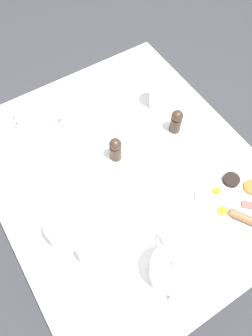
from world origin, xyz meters
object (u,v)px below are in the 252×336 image
water_glass_tall (159,93)px  pepper_grinder (176,121)px  breakfast_plate (236,200)px  knife_by_plate (158,182)px  teacup_with_saucer_left (25,115)px  fork_spare (24,158)px  teapot_near (68,229)px  fork_by_plate (78,169)px  spoon_for_tea (93,325)px  teapot_far (172,269)px  salt_grinder (116,148)px  napkin_folded (124,81)px  creamer_jug (69,117)px

water_glass_tall → pepper_grinder: bearing=82.0°
breakfast_plate → knife_by_plate: 0.26m
breakfast_plate → teacup_with_saucer_left: teacup_with_saucer_left is taller
water_glass_tall → fork_spare: water_glass_tall is taller
teapot_near → water_glass_tall: same height
fork_by_plate → water_glass_tall: bearing=-166.9°
teacup_with_saucer_left → spoon_for_tea: (0.13, 0.75, -0.02)m
breakfast_plate → teacup_with_saucer_left: 0.81m
teacup_with_saucer_left → fork_by_plate: size_ratio=0.93×
fork_by_plate → spoon_for_tea: (0.20, 0.45, 0.00)m
teacup_with_saucer_left → breakfast_plate: bearing=122.9°
teapot_far → water_glass_tall: bearing=172.9°
salt_grinder → napkin_folded: (-0.22, -0.30, -0.05)m
teapot_near → spoon_for_tea: size_ratio=1.57×
breakfast_plate → teapot_near: size_ratio=1.24×
knife_by_plate → spoon_for_tea: same height
breakfast_plate → teapot_near: bearing=-20.3°
water_glass_tall → spoon_for_tea: bearing=42.5°
breakfast_plate → teacup_with_saucer_left: bearing=-57.1°
teacup_with_saucer_left → fork_spare: size_ratio=0.94×
spoon_for_tea → fork_spare: (-0.05, -0.60, 0.00)m
breakfast_plate → fork_by_plate: 0.54m
fork_spare → teapot_near: bearing=91.6°
pepper_grinder → fork_spare: 0.56m
napkin_folded → fork_spare: napkin_folded is taller
teapot_far → knife_by_plate: 0.31m
creamer_jug → napkin_folded: size_ratio=0.59×
breakfast_plate → pepper_grinder: bearing=-91.0°
teacup_with_saucer_left → knife_by_plate: teacup_with_saucer_left is taller
teapot_near → teacup_with_saucer_left: teapot_near is taller
water_glass_tall → fork_by_plate: size_ratio=0.90×
pepper_grinder → salt_grinder: same height
knife_by_plate → teacup_with_saucer_left: bearing=-61.2°
teacup_with_saucer_left → pepper_grinder: (-0.45, 0.34, 0.03)m
teapot_near → salt_grinder: teapot_near is taller
teapot_far → fork_by_plate: bearing=-147.5°
teacup_with_saucer_left → fork_by_plate: 0.31m
teapot_far → napkin_folded: bearing=-177.3°
creamer_jug → napkin_folded: bearing=-166.0°
teapot_near → water_glass_tall: 0.61m
spoon_for_tea → knife_by_plate: bearing=-146.5°
teacup_with_saucer_left → water_glass_tall: water_glass_tall is taller
knife_by_plate → salt_grinder: bearing=-68.1°
breakfast_plate → knife_by_plate: bearing=-48.3°
water_glass_tall → fork_by_plate: 0.42m
creamer_jug → breakfast_plate: bearing=117.8°
knife_by_plate → fork_spare: 0.48m
fork_by_plate → knife_by_plate: same height
teacup_with_saucer_left → napkin_folded: (-0.42, 0.03, -0.02)m
creamer_jug → water_glass_tall: bearing=162.5°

